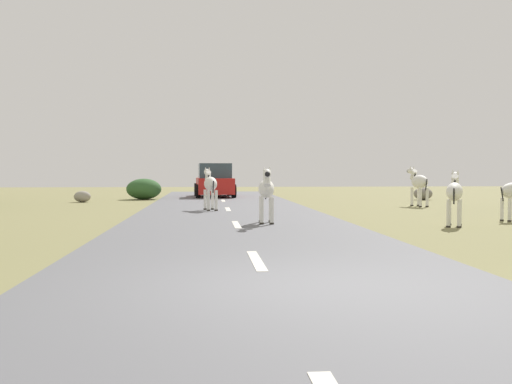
{
  "coord_description": "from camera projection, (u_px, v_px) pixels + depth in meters",
  "views": [
    {
      "loc": [
        -1.03,
        -6.9,
        1.41
      ],
      "look_at": [
        0.19,
        7.75,
        0.88
      ],
      "focal_mm": 41.67,
      "sensor_mm": 36.0,
      "label": 1
    }
  ],
  "objects": [
    {
      "name": "car_0",
      "position": [
        214.0,
        181.0,
        31.07
      ],
      "size": [
        2.17,
        4.42,
        1.74
      ],
      "rotation": [
        0.0,
        0.0,
        0.05
      ],
      "color": "red",
      "rests_on": "road"
    },
    {
      "name": "bush_2",
      "position": [
        144.0,
        189.0,
        29.14
      ],
      "size": [
        1.7,
        1.53,
        1.02
      ],
      "primitive_type": "ellipsoid",
      "color": "#2D5628",
      "rests_on": "ground_plane"
    },
    {
      "name": "ground_plane",
      "position": [
        295.0,
        290.0,
        7.01
      ],
      "size": [
        90.0,
        90.0,
        0.0
      ],
      "primitive_type": "plane",
      "color": "olive"
    },
    {
      "name": "rock_0",
      "position": [
        82.0,
        197.0,
        26.53
      ],
      "size": [
        0.74,
        0.54,
        0.5
      ],
      "primitive_type": "ellipsoid",
      "color": "gray",
      "rests_on": "ground_plane"
    },
    {
      "name": "zebra_0",
      "position": [
        266.0,
        190.0,
        15.25
      ],
      "size": [
        0.47,
        1.56,
        1.47
      ],
      "rotation": [
        0.0,
        0.0,
        3.07
      ],
      "color": "silver",
      "rests_on": "road"
    },
    {
      "name": "zebra_3",
      "position": [
        455.0,
        192.0,
        15.04
      ],
      "size": [
        0.86,
        1.44,
        1.44
      ],
      "rotation": [
        0.0,
        0.0,
        5.85
      ],
      "color": "silver",
      "rests_on": "ground_plane"
    },
    {
      "name": "zebra_4",
      "position": [
        210.0,
        184.0,
        20.45
      ],
      "size": [
        0.58,
        1.58,
        1.49
      ],
      "rotation": [
        0.0,
        0.0,
        0.17
      ],
      "color": "silver",
      "rests_on": "road"
    },
    {
      "name": "lane_markings",
      "position": [
        281.0,
        305.0,
        5.99
      ],
      "size": [
        0.16,
        56.0,
        0.01
      ],
      "color": "silver",
      "rests_on": "road"
    },
    {
      "name": "rock_1",
      "position": [
        423.0,
        194.0,
        28.74
      ],
      "size": [
        0.9,
        0.81,
        0.6
      ],
      "primitive_type": "ellipsoid",
      "color": "gray",
      "rests_on": "ground_plane"
    },
    {
      "name": "zebra_2",
      "position": [
        418.0,
        182.0,
        23.41
      ],
      "size": [
        0.57,
        1.7,
        1.61
      ],
      "rotation": [
        0.0,
        0.0,
        0.11
      ],
      "color": "silver",
      "rests_on": "ground_plane"
    },
    {
      "name": "road",
      "position": [
        271.0,
        288.0,
        6.98
      ],
      "size": [
        6.0,
        64.0,
        0.05
      ],
      "primitive_type": "cube",
      "color": "slate",
      "rests_on": "ground_plane"
    }
  ]
}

